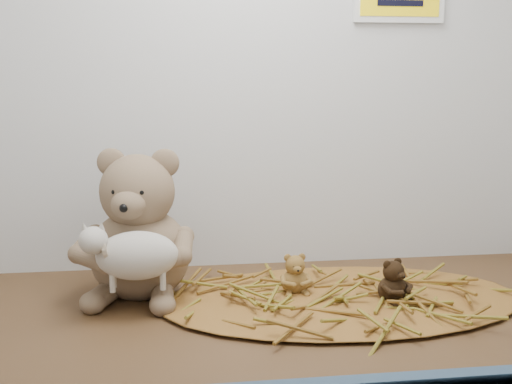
{
  "coord_description": "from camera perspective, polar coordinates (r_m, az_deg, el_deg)",
  "views": [
    {
      "loc": [
        -15.16,
        -95.77,
        38.57
      ],
      "look_at": [
        -1.72,
        4.13,
        19.82
      ],
      "focal_mm": 45.0,
      "sensor_mm": 36.0,
      "label": 1
    }
  ],
  "objects": [
    {
      "name": "alcove_shell",
      "position": [
        1.06,
        0.59,
        14.01
      ],
      "size": [
        120.4,
        60.2,
        90.4
      ],
      "color": "#472D18",
      "rests_on": "ground"
    },
    {
      "name": "straw_bed",
      "position": [
        1.12,
        7.67,
        -9.37
      ],
      "size": [
        62.47,
        36.27,
        1.21
      ],
      "primitive_type": "ellipsoid",
      "color": "brown",
      "rests_on": "shelf_floor"
    },
    {
      "name": "main_teddy",
      "position": [
        1.13,
        -10.34,
        -2.77
      ],
      "size": [
        25.23,
        26.12,
        25.97
      ],
      "primitive_type": null,
      "rotation": [
        0.0,
        0.0,
        -0.22
      ],
      "color": "#846A51",
      "rests_on": "shelf_floor"
    },
    {
      "name": "toy_lamb",
      "position": [
        1.04,
        -10.51,
        -5.58
      ],
      "size": [
        17.08,
        10.42,
        11.04
      ],
      "primitive_type": null,
      "color": "beige",
      "rests_on": "main_teddy"
    },
    {
      "name": "mini_teddy_tan",
      "position": [
        1.12,
        3.47,
        -7.09
      ],
      "size": [
        5.89,
        6.19,
        7.01
      ],
      "primitive_type": null,
      "rotation": [
        0.0,
        0.0,
        0.04
      ],
      "color": "olive",
      "rests_on": "straw_bed"
    },
    {
      "name": "mini_teddy_brown",
      "position": [
        1.1,
        12.04,
        -7.55
      ],
      "size": [
        8.17,
        8.29,
        7.29
      ],
      "primitive_type": null,
      "rotation": [
        0.0,
        0.0,
        0.51
      ],
      "color": "black",
      "rests_on": "straw_bed"
    }
  ]
}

